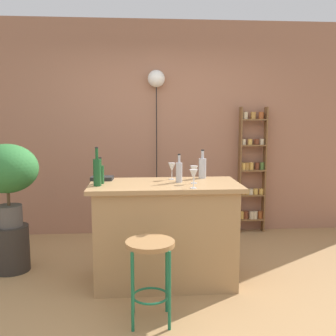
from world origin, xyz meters
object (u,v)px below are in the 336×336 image
Objects in this scene: bar_stool at (150,261)px; potted_plant at (7,172)px; bottle_soda_blue at (100,174)px; bottle_sauce_amber at (179,172)px; bottle_olive_oil at (97,171)px; wine_glass_center at (194,171)px; plant_stool at (11,248)px; pendant_globe_light at (156,81)px; bottle_vinegar at (202,167)px; wine_glass_right at (194,175)px; cookbook at (102,178)px; spice_shelf at (252,172)px; wine_glass_left at (172,168)px.

bar_stool is 1.85m from potted_plant.
potted_plant is 3.40× the size of bottle_soda_blue.
bottle_sauce_amber reaches higher than bar_stool.
bottle_sauce_amber is (0.75, 0.13, -0.03)m from bottle_olive_oil.
potted_plant is at bearing 167.33° from wine_glass_center.
plant_stool is 2.63m from pendant_globe_light.
bottle_vinegar is 1.75× the size of wine_glass_right.
bottle_olive_oil is (0.94, -0.47, 0.07)m from potted_plant.
cookbook is (-0.87, 0.25, -0.10)m from wine_glass_center.
wine_glass_center is (-1.01, -1.55, 0.25)m from spice_shelf.
wine_glass_left is at bearing -132.46° from spice_shelf.
spice_shelf is (1.44, 2.24, 0.34)m from bar_stool.
pendant_globe_light is (-0.14, 1.50, 0.96)m from bottle_sauce_amber.
pendant_globe_light reaches higher than potted_plant.
potted_plant is (-2.83, -1.14, 0.19)m from spice_shelf.
bottle_vinegar is 1.37× the size of cookbook.
bottle_olive_oil is at bearing -26.81° from potted_plant.
bottle_soda_blue is 0.22m from cookbook.
bottle_olive_oil is 0.88m from wine_glass_center.
potted_plant is at bearing 176.68° from bottle_vinegar.
bottle_olive_oil is 1.66× the size of cookbook.
potted_plant is at bearing 141.47° from bar_stool.
wine_glass_center is (1.82, -0.41, 0.05)m from potted_plant.
pendant_globe_light is at bearing 107.29° from bottle_vinegar.
bottle_vinegar is at bearing 41.18° from bottle_sauce_amber.
spice_shelf reaches higher than bottle_soda_blue.
spice_shelf is 4.84× the size of bottle_olive_oil.
wine_glass_right is at bearing -120.46° from spice_shelf.
cookbook is at bearing 149.06° from wine_glass_right.
potted_plant is 3.97× the size of cookbook.
pendant_globe_light reaches higher than bottle_sauce_amber.
potted_plant is 1.95m from bottle_vinegar.
cookbook is (0.01, 0.32, -0.11)m from bottle_olive_oil.
bottle_soda_blue is 1.50× the size of wine_glass_left.
spice_shelf reaches higher than bottle_sauce_amber.
pendant_globe_light reaches higher than wine_glass_right.
wine_glass_right is at bearing -20.10° from potted_plant.
wine_glass_center is (-0.13, -0.30, 0.01)m from bottle_vinegar.
bar_stool is 1.13m from wine_glass_left.
bottle_olive_oil is at bearing -98.44° from bottle_soda_blue.
bottle_olive_oil is 0.34m from cookbook.
spice_shelf is at bearing 56.79° from wine_glass_center.
wine_glass_left is 1.00× the size of wine_glass_center.
bottle_vinegar is at bearing -72.71° from pendant_globe_light.
bottle_vinegar reaches higher than bar_stool.
wine_glass_center reaches higher than cookbook.
plant_stool is at bearing 176.68° from bottle_vinegar.
bottle_olive_oil is 0.76m from bottle_sauce_amber.
potted_plant is (0.00, 0.00, 0.79)m from plant_stool.
wine_glass_right is (-0.04, -0.24, 0.00)m from wine_glass_center.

